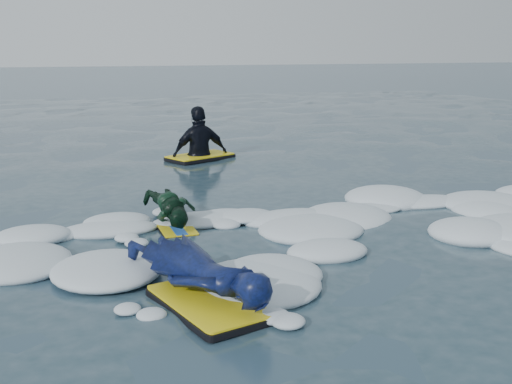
# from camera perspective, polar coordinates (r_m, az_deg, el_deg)

# --- Properties ---
(ground) EXTENTS (120.00, 120.00, 0.00)m
(ground) POSITION_cam_1_polar(r_m,az_deg,el_deg) (6.19, -1.07, -6.93)
(ground) COLOR #19303C
(ground) RESTS_ON ground
(foam_band) EXTENTS (12.00, 3.10, 0.30)m
(foam_band) POSITION_cam_1_polar(r_m,az_deg,el_deg) (7.14, -3.43, -4.22)
(foam_band) COLOR white
(foam_band) RESTS_ON ground
(prone_woman_unit) EXTENTS (1.23, 1.83, 0.45)m
(prone_woman_unit) POSITION_cam_1_polar(r_m,az_deg,el_deg) (5.45, -4.86, -7.24)
(prone_woman_unit) COLOR black
(prone_woman_unit) RESTS_ON ground
(prone_child_unit) EXTENTS (0.55, 1.11, 0.42)m
(prone_child_unit) POSITION_cam_1_polar(r_m,az_deg,el_deg) (7.58, -7.41, -1.61)
(prone_child_unit) COLOR black
(prone_child_unit) RESTS_ON ground
(waiting_rider_unit) EXTENTS (1.41, 1.15, 1.85)m
(waiting_rider_unit) POSITION_cam_1_polar(r_m,az_deg,el_deg) (12.07, -4.99, 3.23)
(waiting_rider_unit) COLOR black
(waiting_rider_unit) RESTS_ON ground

